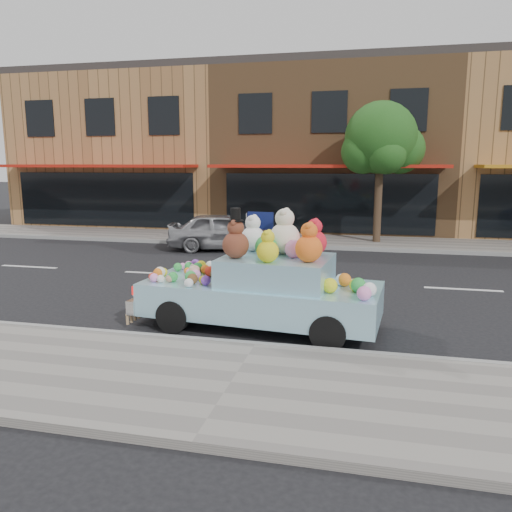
# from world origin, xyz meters

# --- Properties ---
(ground) EXTENTS (120.00, 120.00, 0.00)m
(ground) POSITION_xyz_m (0.00, 0.00, 0.00)
(ground) COLOR black
(ground) RESTS_ON ground
(near_sidewalk) EXTENTS (60.00, 3.00, 0.12)m
(near_sidewalk) POSITION_xyz_m (0.00, -6.50, 0.06)
(near_sidewalk) COLOR gray
(near_sidewalk) RESTS_ON ground
(far_sidewalk) EXTENTS (60.00, 3.00, 0.12)m
(far_sidewalk) POSITION_xyz_m (0.00, 6.50, 0.06)
(far_sidewalk) COLOR gray
(far_sidewalk) RESTS_ON ground
(near_kerb) EXTENTS (60.00, 0.12, 0.13)m
(near_kerb) POSITION_xyz_m (0.00, -5.00, 0.07)
(near_kerb) COLOR gray
(near_kerb) RESTS_ON ground
(far_kerb) EXTENTS (60.00, 0.12, 0.13)m
(far_kerb) POSITION_xyz_m (0.00, 5.00, 0.07)
(far_kerb) COLOR gray
(far_kerb) RESTS_ON ground
(storefront_left) EXTENTS (10.00, 9.80, 7.30)m
(storefront_left) POSITION_xyz_m (-10.00, 11.97, 3.64)
(storefront_left) COLOR #A07243
(storefront_left) RESTS_ON ground
(storefront_mid) EXTENTS (10.00, 9.80, 7.30)m
(storefront_mid) POSITION_xyz_m (0.00, 11.97, 3.64)
(storefront_mid) COLOR brown
(storefront_mid) RESTS_ON ground
(street_tree) EXTENTS (3.00, 2.70, 5.22)m
(street_tree) POSITION_xyz_m (2.03, 6.55, 3.69)
(street_tree) COLOR #38281C
(street_tree) RESTS_ON ground
(car_silver) EXTENTS (4.11, 2.32, 1.32)m
(car_silver) POSITION_xyz_m (-3.24, 4.11, 0.66)
(car_silver) COLOR #9FA0A4
(car_silver) RESTS_ON ground
(art_car) EXTENTS (4.62, 2.15, 2.24)m
(art_car) POSITION_xyz_m (-0.13, -3.84, 0.80)
(art_car) COLOR black
(art_car) RESTS_ON ground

